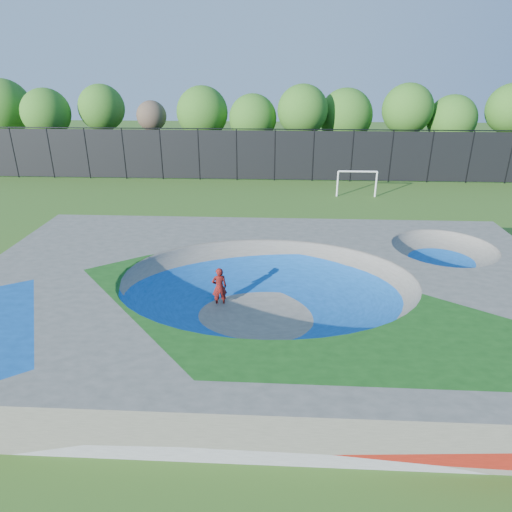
{
  "coord_description": "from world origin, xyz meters",
  "views": [
    {
      "loc": [
        0.37,
        -14.96,
        8.8
      ],
      "look_at": [
        -0.55,
        3.0,
        1.1
      ],
      "focal_mm": 32.0,
      "sensor_mm": 36.0,
      "label": 1
    }
  ],
  "objects": [
    {
      "name": "skater",
      "position": [
        -1.84,
        0.59,
        0.8
      ],
      "size": [
        0.67,
        0.53,
        1.6
      ],
      "primitive_type": "imported",
      "rotation": [
        0.0,
        0.0,
        3.43
      ],
      "color": "red",
      "rests_on": "ground"
    },
    {
      "name": "treeline",
      "position": [
        1.14,
        26.46,
        4.76
      ],
      "size": [
        53.48,
        6.67,
        7.64
      ],
      "color": "#463723",
      "rests_on": "ground"
    },
    {
      "name": "skateboard",
      "position": [
        -1.84,
        0.59,
        0.03
      ],
      "size": [
        0.81,
        0.37,
        0.05
      ],
      "primitive_type": "cube",
      "rotation": [
        0.0,
        0.0,
        0.2
      ],
      "color": "black",
      "rests_on": "ground"
    },
    {
      "name": "ground",
      "position": [
        0.0,
        0.0,
        0.0
      ],
      "size": [
        120.0,
        120.0,
        0.0
      ],
      "primitive_type": "plane",
      "color": "#335E1A",
      "rests_on": "ground"
    },
    {
      "name": "skate_deck",
      "position": [
        0.0,
        0.0,
        0.75
      ],
      "size": [
        22.0,
        14.0,
        1.5
      ],
      "primitive_type": "cube",
      "color": "gray",
      "rests_on": "ground"
    },
    {
      "name": "soccer_goal",
      "position": [
        5.81,
        16.6,
        1.27
      ],
      "size": [
        2.79,
        0.12,
        1.84
      ],
      "color": "white",
      "rests_on": "ground"
    },
    {
      "name": "fence",
      "position": [
        0.0,
        21.0,
        2.1
      ],
      "size": [
        48.09,
        0.09,
        4.04
      ],
      "color": "black",
      "rests_on": "ground"
    }
  ]
}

